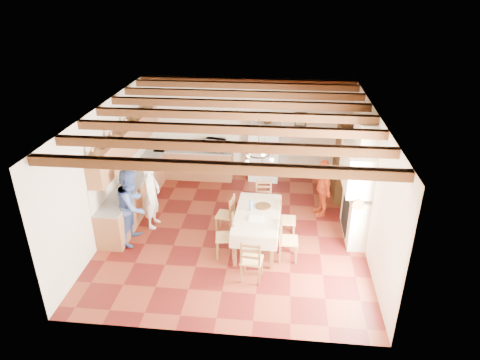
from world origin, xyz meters
name	(u,v)px	position (x,y,z in m)	size (l,w,h in m)	color
floor	(235,232)	(0.00, 0.00, -0.01)	(6.00, 6.50, 0.02)	#4A100E
ceiling	(234,111)	(0.00, 0.00, 3.01)	(6.00, 6.50, 0.02)	white
wall_back	(247,129)	(0.00, 3.26, 1.50)	(6.00, 0.02, 3.00)	beige
wall_front	(211,263)	(0.00, -3.26, 1.50)	(6.00, 0.02, 3.00)	beige
wall_left	(106,170)	(-3.01, 0.00, 1.50)	(0.02, 6.50, 3.00)	beige
wall_right	(370,182)	(3.01, 0.00, 1.50)	(0.02, 6.50, 3.00)	beige
ceiling_beams	(234,115)	(0.00, 0.00, 2.91)	(6.00, 6.30, 0.16)	#3C2511
lower_cabinets_left	(138,191)	(-2.70, 1.05, 0.43)	(0.60, 4.30, 0.86)	brown
lower_cabinets_back	(195,164)	(-1.55, 2.95, 0.43)	(2.30, 0.60, 0.86)	brown
countertop_left	(136,176)	(-2.70, 1.05, 0.88)	(0.62, 4.30, 0.04)	slate
countertop_back	(194,150)	(-1.55, 2.95, 0.88)	(2.34, 0.62, 0.04)	slate
backsplash_left	(124,164)	(-2.98, 1.05, 1.20)	(0.03, 4.30, 0.60)	beige
backsplash_back	(195,137)	(-1.55, 3.23, 1.20)	(2.30, 0.03, 0.60)	beige
upper_cabinets	(127,140)	(-2.83, 1.05, 1.85)	(0.35, 4.20, 0.70)	brown
fireplace	(355,181)	(2.72, 0.20, 1.40)	(0.56, 1.60, 2.80)	beige
wall_picture	(301,119)	(1.55, 3.23, 1.85)	(0.34, 0.03, 0.42)	black
refrigerator	(265,151)	(0.55, 3.12, 0.88)	(0.88, 0.72, 1.75)	white
hutch	(345,160)	(2.75, 2.15, 1.08)	(0.50, 1.19, 2.16)	#39250D
dining_table	(257,216)	(0.57, -0.48, 0.74)	(1.02, 1.92, 0.83)	silver
chandelier	(259,154)	(0.57, -0.48, 2.25)	(0.47, 0.47, 0.03)	black
chair_left_near	(225,236)	(-0.10, -0.94, 0.48)	(0.42, 0.40, 0.96)	brown
chair_left_far	(225,214)	(-0.22, 0.00, 0.48)	(0.42, 0.40, 0.96)	brown
chair_right_near	(289,240)	(1.27, -0.93, 0.48)	(0.42, 0.40, 0.96)	brown
chair_right_far	(287,219)	(1.24, -0.09, 0.48)	(0.42, 0.40, 0.96)	brown
chair_end_near	(252,259)	(0.54, -1.70, 0.48)	(0.42, 0.40, 0.96)	brown
chair_end_far	(264,200)	(0.65, 0.77, 0.48)	(0.42, 0.40, 0.96)	brown
person_man	(151,195)	(-2.02, 0.11, 0.84)	(0.61, 0.40, 1.68)	white
person_woman_blue	(132,206)	(-2.26, -0.55, 0.90)	(0.87, 0.68, 1.79)	#3B5293
person_woman_red	(323,187)	(2.11, 1.11, 0.76)	(0.89, 0.37, 1.51)	#C7421A
microwave	(215,145)	(-0.91, 2.95, 1.07)	(0.60, 0.40, 0.33)	silver
fridge_vase	(267,117)	(0.60, 3.12, 1.91)	(0.30, 0.30, 0.32)	#39250D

